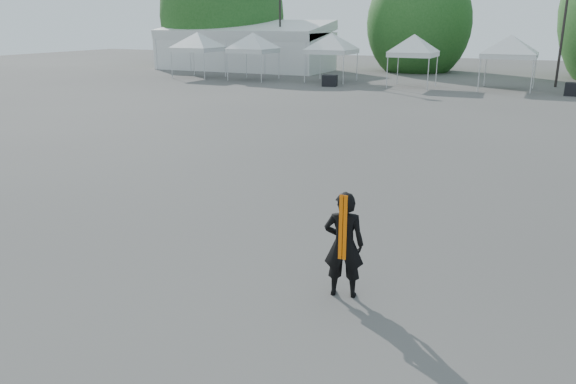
% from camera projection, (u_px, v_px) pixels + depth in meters
% --- Properties ---
extents(ground, '(120.00, 120.00, 0.00)m').
position_uv_depth(ground, '(342.00, 259.00, 10.17)').
color(ground, '#474442').
rests_on(ground, ground).
extents(marquee, '(15.00, 6.25, 4.23)m').
position_uv_depth(marquee, '(244.00, 47.00, 48.86)').
color(marquee, silver).
rests_on(marquee, ground).
extents(light_pole_west, '(0.60, 0.25, 10.30)m').
position_uv_depth(light_pole_west, '(280.00, 0.00, 45.24)').
color(light_pole_west, black).
rests_on(light_pole_west, ground).
extents(tree_far_w, '(4.80, 4.80, 7.30)m').
position_uv_depth(tree_far_w, '(222.00, 16.00, 52.34)').
color(tree_far_w, '#382314').
rests_on(tree_far_w, ground).
extents(tree_mid_w, '(4.16, 4.16, 6.33)m').
position_uv_depth(tree_mid_w, '(419.00, 23.00, 46.85)').
color(tree_mid_w, '#382314').
rests_on(tree_mid_w, ground).
extents(tent_a, '(4.36, 4.36, 3.88)m').
position_uv_depth(tent_a, '(197.00, 36.00, 41.86)').
color(tent_a, silver).
rests_on(tent_a, ground).
extents(tent_b, '(4.16, 4.16, 3.88)m').
position_uv_depth(tent_b, '(253.00, 37.00, 40.06)').
color(tent_b, silver).
rests_on(tent_b, ground).
extents(tent_c, '(4.31, 4.31, 3.88)m').
position_uv_depth(tent_c, '(332.00, 37.00, 38.90)').
color(tent_c, silver).
rests_on(tent_c, ground).
extents(tent_d, '(3.95, 3.95, 3.88)m').
position_uv_depth(tent_d, '(414.00, 38.00, 35.64)').
color(tent_d, silver).
rests_on(tent_d, ground).
extents(tent_e, '(4.49, 4.49, 3.88)m').
position_uv_depth(tent_e, '(511.00, 39.00, 34.17)').
color(tent_e, silver).
rests_on(tent_e, ground).
extents(man, '(0.70, 0.55, 1.70)m').
position_uv_depth(man, '(344.00, 244.00, 8.59)').
color(man, black).
rests_on(man, ground).
extents(crate_west, '(1.03, 0.87, 0.72)m').
position_uv_depth(crate_west, '(330.00, 81.00, 36.88)').
color(crate_west, black).
rests_on(crate_west, ground).
extents(crate_mid, '(1.01, 0.81, 0.75)m').
position_uv_depth(crate_mid, '(574.00, 89.00, 32.13)').
color(crate_mid, black).
rests_on(crate_mid, ground).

